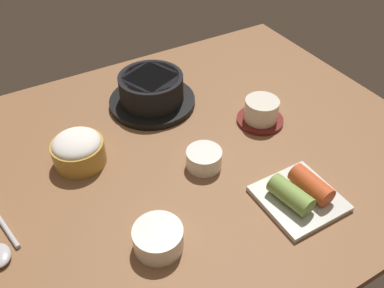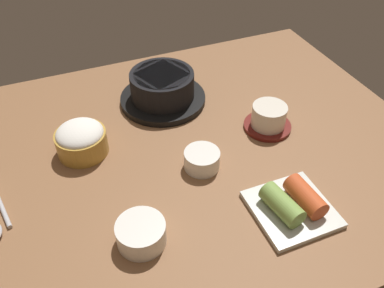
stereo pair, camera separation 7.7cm
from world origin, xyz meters
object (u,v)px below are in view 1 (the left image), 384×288
tea_cup_with_saucer (260,111)px  banchan_cup_center (204,158)px  side_bowl_near (158,238)px  rice_bowl (78,149)px  kimchi_plate (300,194)px  stone_pot (152,91)px

tea_cup_with_saucer → banchan_cup_center: bearing=-161.6°
tea_cup_with_saucer → side_bowl_near: (-32.95, -17.64, -0.48)cm
rice_bowl → kimchi_plate: 41.24cm
rice_bowl → banchan_cup_center: bearing=-32.4°
tea_cup_with_saucer → side_bowl_near: size_ratio=1.26×
stone_pot → kimchi_plate: bearing=-75.9°
banchan_cup_center → kimchi_plate: size_ratio=0.52×
kimchi_plate → tea_cup_with_saucer: bearing=70.4°
rice_bowl → side_bowl_near: size_ratio=1.25×
rice_bowl → stone_pot: bearing=26.7°
tea_cup_with_saucer → kimchi_plate: bearing=-109.6°
banchan_cup_center → kimchi_plate: kimchi_plate is taller
tea_cup_with_saucer → rice_bowl: bearing=169.6°
side_bowl_near → stone_pot: bearing=65.8°
kimchi_plate → side_bowl_near: bearing=171.3°
stone_pot → kimchi_plate: size_ratio=1.48×
tea_cup_with_saucer → side_bowl_near: bearing=-151.8°
stone_pot → banchan_cup_center: (-0.14, -22.84, -1.55)cm
kimchi_plate → rice_bowl: bearing=136.4°
banchan_cup_center → kimchi_plate: bearing=-57.9°
tea_cup_with_saucer → kimchi_plate: 22.84cm
stone_pot → banchan_cup_center: stone_pot is taller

